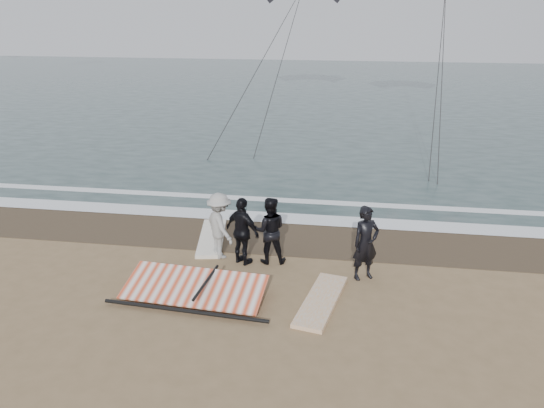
{
  "coord_description": "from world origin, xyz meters",
  "views": [
    {
      "loc": [
        1.24,
        -10.23,
        6.62
      ],
      "look_at": [
        -0.78,
        3.0,
        1.6
      ],
      "focal_mm": 35.0,
      "sensor_mm": 36.0,
      "label": 1
    }
  ],
  "objects": [
    {
      "name": "sail_rig",
      "position": [
        -2.36,
        0.7,
        0.19
      ],
      "size": [
        3.95,
        1.94,
        0.49
      ],
      "color": "black",
      "rests_on": "ground"
    },
    {
      "name": "foam_far",
      "position": [
        0.0,
        7.6,
        0.03
      ],
      "size": [
        120.0,
        0.45,
        0.01
      ],
      "primitive_type": "cube",
      "color": "white",
      "rests_on": "sea"
    },
    {
      "name": "trio_cluster",
      "position": [
        -1.58,
        2.73,
        0.94
      ],
      "size": [
        2.56,
        1.47,
        1.89
      ],
      "color": "black",
      "rests_on": "ground"
    },
    {
      "name": "wet_sand",
      "position": [
        0.0,
        4.5,
        0.01
      ],
      "size": [
        120.0,
        2.8,
        0.01
      ],
      "primitive_type": "cube",
      "color": "#4C3D2B",
      "rests_on": "ground"
    },
    {
      "name": "ground",
      "position": [
        0.0,
        0.0,
        0.0
      ],
      "size": [
        120.0,
        120.0,
        0.0
      ],
      "primitive_type": "plane",
      "color": "#8C704C",
      "rests_on": "ground"
    },
    {
      "name": "man_main",
      "position": [
        1.75,
        2.19,
        0.98
      ],
      "size": [
        0.86,
        0.77,
        1.97
      ],
      "primitive_type": "imported",
      "rotation": [
        0.0,
        0.0,
        0.52
      ],
      "color": "black",
      "rests_on": "ground"
    },
    {
      "name": "foam_near",
      "position": [
        0.0,
        5.9,
        0.03
      ],
      "size": [
        120.0,
        0.9,
        0.01
      ],
      "primitive_type": "cube",
      "color": "white",
      "rests_on": "sea"
    },
    {
      "name": "board_cream",
      "position": [
        -2.76,
        3.93,
        0.06
      ],
      "size": [
        1.15,
        2.73,
        0.11
      ],
      "primitive_type": "cube",
      "rotation": [
        0.0,
        0.0,
        0.17
      ],
      "color": "white",
      "rests_on": "ground"
    },
    {
      "name": "board_white",
      "position": [
        0.74,
        0.79,
        0.05
      ],
      "size": [
        1.19,
        2.63,
        0.1
      ],
      "primitive_type": "cube",
      "rotation": [
        0.0,
        0.0,
        -0.2
      ],
      "color": "silver",
      "rests_on": "ground"
    },
    {
      "name": "sea",
      "position": [
        0.0,
        33.0,
        0.01
      ],
      "size": [
        120.0,
        54.0,
        0.02
      ],
      "primitive_type": "cube",
      "color": "#233838",
      "rests_on": "ground"
    }
  ]
}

